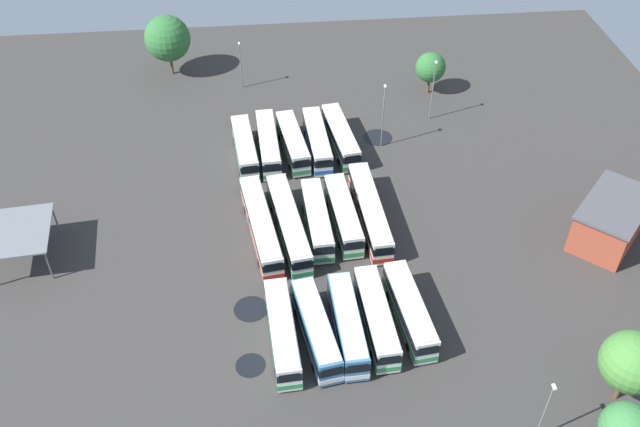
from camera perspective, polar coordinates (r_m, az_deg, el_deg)
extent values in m
plane|color=#383533|center=(84.00, -0.29, -1.43)|extent=(112.37, 112.37, 0.00)
cube|color=silver|center=(94.69, -6.21, 5.41)|extent=(11.72, 3.57, 3.14)
cube|color=beige|center=(93.75, -6.28, 6.22)|extent=(11.24, 3.33, 0.14)
cube|color=black|center=(94.40, -6.23, 5.66)|extent=(11.78, 3.61, 1.00)
cube|color=#2D8C4C|center=(95.20, -6.17, 4.98)|extent=(11.78, 3.61, 0.63)
cube|color=black|center=(89.70, -5.80, 3.61)|extent=(0.26, 2.00, 1.15)
cylinder|color=black|center=(92.71, -5.20, 3.55)|extent=(1.02, 0.40, 1.00)
cylinder|color=black|center=(92.58, -6.58, 3.37)|extent=(1.02, 0.40, 1.00)
cylinder|color=black|center=(98.46, -5.74, 6.04)|extent=(1.02, 0.40, 1.00)
cylinder|color=black|center=(98.34, -7.04, 5.88)|extent=(1.02, 0.40, 1.00)
cube|color=silver|center=(95.15, -4.28, 5.75)|extent=(12.50, 2.96, 3.14)
cube|color=beige|center=(94.21, -4.33, 6.56)|extent=(12.00, 2.74, 0.14)
cube|color=black|center=(94.86, -4.30, 6.00)|extent=(12.56, 3.00, 1.00)
cube|color=#2D8C4C|center=(95.66, -4.26, 5.32)|extent=(12.56, 3.00, 0.63)
cube|color=black|center=(89.79, -3.96, 3.78)|extent=(0.14, 2.00, 1.15)
cylinder|color=black|center=(92.92, -3.35, 3.76)|extent=(1.01, 0.34, 1.00)
cylinder|color=black|center=(92.83, -4.73, 3.64)|extent=(1.01, 0.34, 1.00)
cylinder|color=black|center=(99.13, -3.78, 6.44)|extent=(1.01, 0.34, 1.00)
cylinder|color=black|center=(99.04, -5.08, 6.33)|extent=(1.01, 0.34, 1.00)
cube|color=silver|center=(95.18, -2.25, 5.86)|extent=(11.71, 4.01, 3.14)
cube|color=beige|center=(94.25, -2.28, 6.67)|extent=(11.23, 3.75, 0.14)
cube|color=black|center=(94.89, -2.26, 6.11)|extent=(11.77, 4.05, 1.00)
cube|color=#2D8C4C|center=(95.70, -2.24, 5.43)|extent=(11.77, 4.05, 0.63)
cube|color=black|center=(90.28, -1.50, 4.12)|extent=(0.34, 1.99, 1.15)
cylinder|color=black|center=(93.36, -1.10, 4.04)|extent=(1.03, 0.44, 1.00)
cylinder|color=black|center=(93.01, -2.45, 3.84)|extent=(1.03, 0.44, 1.00)
cylinder|color=black|center=(99.01, -2.02, 6.46)|extent=(1.03, 0.44, 1.00)
cylinder|color=black|center=(98.67, -3.30, 6.28)|extent=(1.03, 0.44, 1.00)
cube|color=silver|center=(95.50, -0.23, 6.03)|extent=(12.36, 3.04, 3.14)
cube|color=beige|center=(94.56, -0.23, 6.84)|extent=(11.86, 2.82, 0.14)
cube|color=black|center=(95.21, -0.23, 6.28)|extent=(12.42, 3.08, 1.00)
cube|color=#1E56A8|center=(96.01, -0.23, 5.60)|extent=(12.42, 3.08, 0.63)
cube|color=black|center=(90.24, 0.34, 4.12)|extent=(0.16, 2.00, 1.15)
cylinder|color=black|center=(93.42, 0.79, 4.07)|extent=(1.01, 0.35, 1.00)
cylinder|color=black|center=(93.15, -0.57, 3.95)|extent=(1.01, 0.35, 1.00)
cylinder|color=black|center=(99.50, 0.10, 6.69)|extent=(1.01, 0.35, 1.00)
cylinder|color=black|center=(99.25, -1.19, 6.58)|extent=(1.01, 0.35, 1.00)
cube|color=silver|center=(96.29, 1.71, 6.34)|extent=(12.57, 4.05, 3.14)
cube|color=beige|center=(95.37, 1.73, 7.15)|extent=(12.05, 3.79, 0.14)
cube|color=black|center=(96.01, 1.71, 6.59)|extent=(12.64, 4.09, 1.00)
cube|color=#2D8C4C|center=(96.80, 1.70, 5.92)|extent=(12.64, 4.09, 0.63)
cube|color=black|center=(91.11, 2.69, 4.48)|extent=(0.32, 1.99, 1.15)
cylinder|color=black|center=(94.36, 2.94, 4.45)|extent=(1.03, 0.43, 1.00)
cylinder|color=black|center=(93.86, 1.61, 4.27)|extent=(1.03, 0.43, 1.00)
cylinder|color=black|center=(100.36, 1.76, 7.00)|extent=(1.03, 0.43, 1.00)
cylinder|color=black|center=(99.89, 0.51, 6.84)|extent=(1.03, 0.43, 1.00)
cube|color=silver|center=(82.19, -4.89, -1.01)|extent=(15.59, 4.68, 3.14)
cube|color=beige|center=(81.10, -4.96, -0.16)|extent=(14.96, 4.40, 0.14)
cube|color=black|center=(81.86, -4.91, -0.75)|extent=(15.68, 4.73, 1.00)
cube|color=red|center=(82.78, -4.86, -1.46)|extent=(15.68, 4.73, 0.63)
cube|color=black|center=(76.26, -3.86, -4.46)|extent=(0.35, 1.99, 1.15)
cube|color=#47474C|center=(83.45, -5.10, -0.25)|extent=(1.26, 2.59, 3.01)
cylinder|color=black|center=(79.83, -3.42, -3.84)|extent=(1.03, 0.44, 1.00)
cylinder|color=black|center=(79.60, -5.01, -4.12)|extent=(1.03, 0.44, 1.00)
cylinder|color=black|center=(86.76, -4.69, 0.50)|extent=(1.03, 0.44, 1.00)
cylinder|color=black|center=(86.55, -6.14, 0.26)|extent=(1.03, 0.44, 1.00)
cube|color=silver|center=(82.24, -2.59, -0.85)|extent=(15.59, 4.57, 3.14)
cube|color=beige|center=(81.15, -2.63, 0.01)|extent=(14.96, 4.29, 0.14)
cube|color=black|center=(81.90, -2.60, -0.59)|extent=(15.67, 4.61, 1.00)
cube|color=#2D8C4C|center=(82.83, -2.57, -1.30)|extent=(15.67, 4.61, 0.63)
cube|color=black|center=(76.35, -1.42, -4.29)|extent=(0.34, 1.99, 1.15)
cube|color=#47474C|center=(83.48, -2.83, -0.09)|extent=(1.24, 2.59, 3.01)
cylinder|color=black|center=(79.94, -1.08, -3.68)|extent=(1.03, 0.44, 1.00)
cylinder|color=black|center=(79.63, -2.65, -3.95)|extent=(1.03, 0.44, 1.00)
cylinder|color=black|center=(86.82, -2.48, 0.65)|extent=(1.03, 0.44, 1.00)
cylinder|color=black|center=(86.54, -3.94, 0.42)|extent=(1.03, 0.44, 1.00)
cube|color=silver|center=(82.70, -0.24, -0.51)|extent=(12.08, 2.93, 3.14)
cube|color=beige|center=(81.61, -0.24, 0.34)|extent=(11.59, 2.71, 0.14)
cube|color=black|center=(82.36, -0.24, -0.25)|extent=(12.14, 2.96, 1.00)
cube|color=#2D8C4C|center=(83.28, -0.24, -0.96)|extent=(12.14, 2.96, 0.63)
cube|color=black|center=(77.94, 0.36, -3.10)|extent=(0.14, 2.00, 1.15)
cylinder|color=black|center=(81.06, 0.91, -2.89)|extent=(1.01, 0.34, 1.00)
cylinder|color=black|center=(80.83, -0.67, -3.05)|extent=(1.01, 0.34, 1.00)
cylinder|color=black|center=(86.48, 0.16, 0.50)|extent=(1.01, 0.34, 1.00)
cylinder|color=black|center=(86.27, -1.31, 0.37)|extent=(1.01, 0.34, 1.00)
cube|color=silver|center=(83.41, 1.95, -0.10)|extent=(12.36, 3.36, 3.14)
cube|color=beige|center=(82.34, 1.97, 0.75)|extent=(11.85, 3.13, 0.14)
cube|color=black|center=(83.08, 1.96, 0.15)|extent=(12.42, 3.40, 1.00)
cube|color=#2D8C4C|center=(83.99, 1.93, -0.55)|extent=(12.42, 3.40, 0.63)
cube|color=black|center=(78.62, 2.85, -2.68)|extent=(0.21, 2.00, 1.15)
cylinder|color=black|center=(81.81, 3.23, -2.46)|extent=(1.02, 0.38, 1.00)
cylinder|color=black|center=(81.44, 1.68, -2.65)|extent=(1.02, 0.38, 1.00)
cylinder|color=black|center=(87.28, 2.15, 0.92)|extent=(1.02, 0.38, 1.00)
cylinder|color=black|center=(86.93, 0.70, 0.76)|extent=(1.02, 0.38, 1.00)
cube|color=silver|center=(84.06, 4.13, 0.19)|extent=(15.51, 3.24, 3.14)
cube|color=beige|center=(83.00, 4.18, 1.04)|extent=(14.88, 3.01, 0.14)
cube|color=black|center=(83.74, 4.15, 0.44)|extent=(15.59, 3.28, 1.00)
cube|color=red|center=(84.64, 4.10, -0.26)|extent=(15.59, 3.28, 0.63)
cube|color=black|center=(78.17, 5.31, -3.16)|extent=(0.16, 2.00, 1.15)
cube|color=#47474C|center=(85.31, 3.90, 0.92)|extent=(1.03, 2.53, 3.01)
cylinder|color=black|center=(81.79, 5.54, -2.63)|extent=(1.01, 0.35, 1.00)
cylinder|color=black|center=(81.37, 4.00, -2.80)|extent=(1.01, 0.35, 1.00)
cylinder|color=black|center=(88.69, 4.17, 1.59)|extent=(1.01, 0.35, 1.00)
cylinder|color=black|center=(88.30, 2.74, 1.46)|extent=(1.01, 0.35, 1.00)
cube|color=silver|center=(70.97, -3.12, -9.75)|extent=(12.17, 3.15, 3.14)
cube|color=beige|center=(69.70, -3.17, -8.90)|extent=(11.67, 2.93, 0.14)
cube|color=black|center=(70.58, -3.13, -9.49)|extent=(12.23, 3.19, 1.00)
cube|color=#2D8C4C|center=(71.65, -3.09, -10.19)|extent=(12.23, 3.19, 0.63)
cube|color=black|center=(66.84, -2.51, -13.40)|extent=(0.18, 2.00, 1.15)
cylinder|color=black|center=(69.84, -1.77, -12.70)|extent=(1.02, 0.36, 1.00)
cylinder|color=black|center=(69.74, -3.65, -12.92)|extent=(1.02, 0.36, 1.00)
cylinder|color=black|center=(74.46, -2.56, -8.10)|extent=(1.02, 0.36, 1.00)
cylinder|color=black|center=(74.36, -4.29, -8.30)|extent=(1.02, 0.36, 1.00)
cube|color=teal|center=(71.10, -0.33, -9.53)|extent=(11.95, 4.32, 3.14)
cube|color=beige|center=(69.84, -0.34, -8.68)|extent=(11.46, 4.05, 0.14)
cube|color=black|center=(70.72, -0.33, -9.27)|extent=(12.01, 4.36, 1.00)
cube|color=silver|center=(71.79, -0.33, -9.97)|extent=(12.01, 4.36, 0.63)
cube|color=black|center=(67.18, 0.98, -12.94)|extent=(0.39, 1.98, 1.15)
cylinder|color=black|center=(70.23, 1.35, -12.26)|extent=(1.04, 0.46, 1.00)
cylinder|color=black|center=(69.87, -0.46, -12.65)|extent=(1.04, 0.46, 1.00)
cylinder|color=black|center=(74.59, -0.21, -7.93)|extent=(1.04, 0.46, 1.00)
cylinder|color=black|center=(74.25, -1.90, -8.27)|extent=(1.04, 0.46, 1.00)
cube|color=teal|center=(71.54, 2.28, -9.14)|extent=(11.90, 2.90, 3.14)
cube|color=beige|center=(70.29, 2.31, -8.29)|extent=(11.42, 2.69, 0.14)
cube|color=black|center=(71.16, 2.29, -8.88)|extent=(11.96, 2.94, 1.00)
cube|color=silver|center=(72.22, 2.26, -9.58)|extent=(11.96, 2.94, 0.63)
cube|color=black|center=(67.51, 3.16, -12.64)|extent=(0.14, 2.00, 1.15)
cylinder|color=black|center=(70.56, 3.68, -12.01)|extent=(1.01, 0.34, 1.00)
cylinder|color=black|center=(70.27, 1.84, -12.23)|extent=(1.01, 0.34, 1.00)
cylinder|color=black|center=(75.06, 2.63, -7.58)|extent=(1.01, 0.34, 1.00)
cylinder|color=black|center=(74.79, 0.92, -7.76)|extent=(1.01, 0.34, 1.00)
cube|color=silver|center=(72.35, 4.67, -8.53)|extent=(11.99, 3.08, 3.14)
cube|color=beige|center=(71.11, 4.75, -7.67)|extent=(11.51, 2.86, 0.14)
cube|color=black|center=(71.97, 4.70, -8.27)|extent=(12.06, 3.12, 1.00)
cube|color=#2D8C4C|center=(73.02, 4.64, -8.97)|extent=(12.06, 3.12, 0.63)
cube|color=black|center=(68.31, 5.79, -11.96)|extent=(0.17, 2.00, 1.15)
cylinder|color=black|center=(71.40, 6.15, -11.34)|extent=(1.01, 0.35, 1.00)
cylinder|color=black|center=(71.00, 4.36, -11.59)|extent=(1.01, 0.35, 1.00)
cylinder|color=black|center=(75.91, 4.86, -6.99)|extent=(1.01, 0.35, 1.00)
cylinder|color=black|center=(75.53, 3.18, -7.20)|extent=(1.01, 0.35, 1.00)
cube|color=silver|center=(73.31, 7.40, -7.93)|extent=(11.77, 3.70, 3.14)
cube|color=beige|center=(72.09, 7.51, -7.08)|extent=(11.29, 3.45, 0.14)
cube|color=black|center=(72.93, 7.43, -7.67)|extent=(11.83, 3.74, 1.00)
cube|color=#2D8C4C|center=(73.97, 7.34, -8.38)|extent=(11.83, 3.74, 0.63)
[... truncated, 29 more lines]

